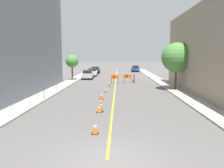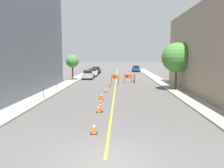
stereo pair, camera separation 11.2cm
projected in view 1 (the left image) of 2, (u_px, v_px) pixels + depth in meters
ground_plane at (107, 160)px, 8.62m from camera, size 300.00×300.00×0.00m
lane_stripe at (116, 79)px, 38.57m from camera, size 0.12×60.42×0.01m
sidewalk_left at (76, 79)px, 38.77m from camera, size 1.96×60.42×0.13m
sidewalk_right at (157, 79)px, 38.35m from camera, size 1.96×60.42×0.13m
building_facade_left at (4, 25)px, 22.06m from camera, size 6.00×21.88×14.41m
traffic_cone_nearest at (95, 128)px, 11.46m from camera, size 0.37×0.37×0.65m
traffic_cone_second at (99, 109)px, 15.85m from camera, size 0.41×0.41×0.54m
traffic_cone_third at (102, 96)px, 20.41m from camera, size 0.41×0.41×0.73m
traffic_cone_fourth at (106, 90)px, 24.63m from camera, size 0.33×0.33×0.54m
traffic_cone_fifth at (110, 84)px, 29.48m from camera, size 0.37×0.37×0.72m
delineator_post_front at (101, 105)px, 15.96m from camera, size 0.38×0.38×1.23m
arrow_barricade_primary at (115, 77)px, 31.66m from camera, size 1.16×0.09×1.36m
arrow_barricade_secondary at (127, 77)px, 32.69m from camera, size 1.26×0.13×1.35m
safety_mesh_fence at (134, 78)px, 34.94m from camera, size 0.18×4.34×1.23m
parked_car_curb_near at (88, 74)px, 39.05m from camera, size 1.96×4.36×1.59m
parked_car_curb_mid at (93, 72)px, 44.80m from camera, size 2.04×4.40×1.59m
parked_car_curb_far at (96, 70)px, 51.42m from camera, size 1.94×4.33×1.59m
parked_car_opposite_side at (135, 69)px, 57.22m from camera, size 1.94×4.32×1.59m
parking_meter_near_curb at (44, 88)px, 20.36m from camera, size 0.12×0.11×1.45m
parking_meter_far_curb at (57, 83)px, 24.77m from camera, size 0.12×0.11×1.31m
street_tree_left_near at (72, 61)px, 36.22m from camera, size 2.10×2.10×4.13m
street_tree_right_near at (176, 57)px, 25.75m from camera, size 3.49×3.49×5.52m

